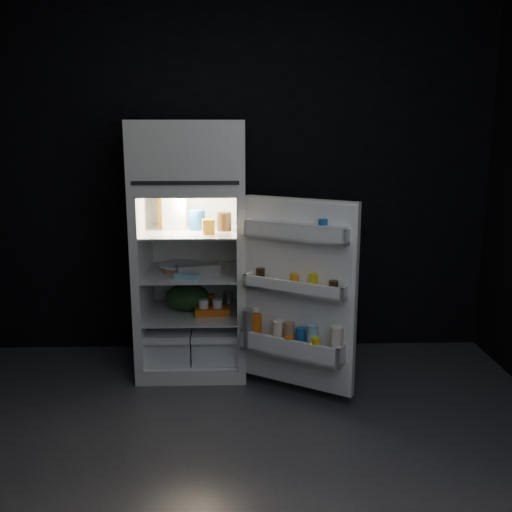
{
  "coord_description": "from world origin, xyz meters",
  "views": [
    {
      "loc": [
        0.06,
        -2.69,
        1.72
      ],
      "look_at": [
        0.17,
        1.0,
        0.9
      ],
      "focal_mm": 40.0,
      "sensor_mm": 36.0,
      "label": 1
    }
  ],
  "objects_px": {
    "yogurt_tray": "(212,311)",
    "milk_jug": "(175,212)",
    "fridge_door": "(297,299)",
    "egg_carton": "(198,269)",
    "refrigerator": "(192,239)"
  },
  "relations": [
    {
      "from": "yogurt_tray",
      "to": "milk_jug",
      "type": "bearing_deg",
      "value": 150.14
    },
    {
      "from": "fridge_door",
      "to": "egg_carton",
      "type": "distance_m",
      "value": 0.8
    },
    {
      "from": "egg_carton",
      "to": "yogurt_tray",
      "type": "relative_size",
      "value": 1.23
    },
    {
      "from": "milk_jug",
      "to": "egg_carton",
      "type": "relative_size",
      "value": 0.8
    },
    {
      "from": "yogurt_tray",
      "to": "refrigerator",
      "type": "bearing_deg",
      "value": 139.32
    },
    {
      "from": "egg_carton",
      "to": "fridge_door",
      "type": "bearing_deg",
      "value": -49.44
    },
    {
      "from": "milk_jug",
      "to": "yogurt_tray",
      "type": "distance_m",
      "value": 0.75
    },
    {
      "from": "fridge_door",
      "to": "egg_carton",
      "type": "bearing_deg",
      "value": 144.78
    },
    {
      "from": "egg_carton",
      "to": "yogurt_tray",
      "type": "height_order",
      "value": "egg_carton"
    },
    {
      "from": "fridge_door",
      "to": "yogurt_tray",
      "type": "height_order",
      "value": "fridge_door"
    },
    {
      "from": "refrigerator",
      "to": "yogurt_tray",
      "type": "relative_size",
      "value": 7.28
    },
    {
      "from": "refrigerator",
      "to": "yogurt_tray",
      "type": "xyz_separation_m",
      "value": [
        0.14,
        -0.1,
        -0.5
      ]
    },
    {
      "from": "milk_jug",
      "to": "refrigerator",
      "type": "bearing_deg",
      "value": -6.69
    },
    {
      "from": "egg_carton",
      "to": "yogurt_tray",
      "type": "distance_m",
      "value": 0.32
    },
    {
      "from": "milk_jug",
      "to": "egg_carton",
      "type": "height_order",
      "value": "milk_jug"
    }
  ]
}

